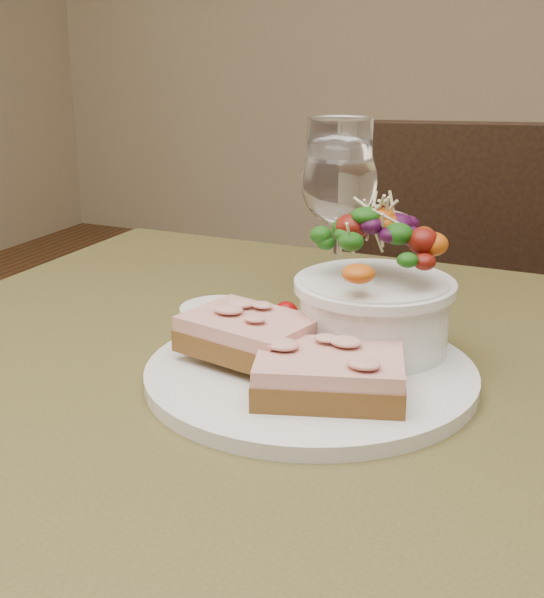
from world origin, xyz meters
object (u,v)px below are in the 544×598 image
at_px(salad_bowl, 375,282).
at_px(dinner_plate, 311,374).
at_px(cafe_table, 280,491).
at_px(wine_glass, 339,186).
at_px(chair_far, 460,466).
at_px(ramekin, 220,325).
at_px(sandwich_front, 329,374).
at_px(sandwich_back, 249,334).

bearing_deg(salad_bowl, dinner_plate, -117.94).
height_order(cafe_table, salad_bowl, salad_bowl).
bearing_deg(dinner_plate, wine_glass, 104.39).
bearing_deg(salad_bowl, cafe_table, -127.37).
distance_m(chair_far, ramekin, 0.87).
distance_m(dinner_plate, sandwich_front, 0.05).
relative_size(dinner_plate, sandwich_front, 2.06).
relative_size(sandwich_back, wine_glass, 0.66).
height_order(chair_far, sandwich_front, chair_far).
height_order(cafe_table, dinner_plate, dinner_plate).
relative_size(sandwich_front, salad_bowl, 1.02).
distance_m(cafe_table, salad_bowl, 0.19).
relative_size(chair_far, sandwich_front, 6.93).
relative_size(cafe_table, dinner_plate, 2.99).
xyz_separation_m(dinner_plate, sandwich_front, (0.03, -0.04, 0.02)).
height_order(cafe_table, wine_glass, wine_glass).
bearing_deg(dinner_plate, cafe_table, -154.76).
bearing_deg(sandwich_front, wine_glass, 90.94).
bearing_deg(ramekin, dinner_plate, -6.65).
relative_size(chair_far, wine_glass, 5.14).
bearing_deg(sandwich_back, dinner_plate, 20.12).
relative_size(cafe_table, ramekin, 12.84).
relative_size(ramekin, salad_bowl, 0.49).
xyz_separation_m(cafe_table, ramekin, (-0.07, 0.02, 0.13)).
xyz_separation_m(dinner_plate, ramekin, (-0.09, 0.01, 0.03)).
bearing_deg(salad_bowl, wine_glass, 121.86).
bearing_deg(chair_far, wine_glass, 68.58).
xyz_separation_m(chair_far, wine_glass, (-0.04, -0.53, 0.58)).
bearing_deg(sandwich_front, dinner_plate, 109.54).
height_order(sandwich_back, ramekin, sandwich_back).
xyz_separation_m(sandwich_back, ramekin, (-0.04, 0.02, -0.00)).
xyz_separation_m(cafe_table, wine_glass, (-0.03, 0.20, 0.22)).
height_order(dinner_plate, salad_bowl, salad_bowl).
height_order(sandwich_front, ramekin, ramekin).
bearing_deg(ramekin, salad_bowl, 22.78).
bearing_deg(salad_bowl, sandwich_front, -90.68).
height_order(ramekin, wine_glass, wine_glass).
bearing_deg(salad_bowl, chair_far, 93.23).
bearing_deg(wine_glass, chair_far, 85.31).
distance_m(sandwich_front, ramekin, 0.13).
height_order(chair_far, salad_bowl, chair_far).
distance_m(chair_far, dinner_plate, 0.86).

